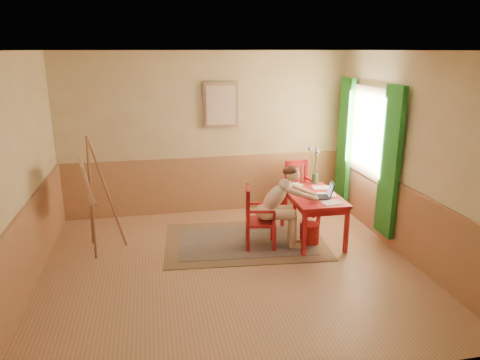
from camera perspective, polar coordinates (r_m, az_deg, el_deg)
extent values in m
cube|color=tan|center=(6.07, -1.31, -11.24)|extent=(5.00, 4.50, 0.02)
cube|color=white|center=(5.37, -1.51, 16.44)|extent=(5.00, 4.50, 0.02)
cube|color=tan|center=(7.74, -4.35, 5.91)|extent=(5.00, 0.02, 2.80)
cube|color=tan|center=(3.47, 5.19, -7.60)|extent=(5.00, 0.02, 2.80)
cube|color=tan|center=(5.70, -27.10, 0.28)|extent=(0.02, 4.50, 2.80)
cube|color=tan|center=(6.47, 21.08, 2.74)|extent=(0.02, 4.50, 2.80)
cube|color=#AC764F|center=(7.92, -4.18, -0.54)|extent=(5.00, 0.04, 1.00)
cube|color=#AC764F|center=(5.98, -25.69, -8.01)|extent=(0.04, 4.50, 1.00)
cube|color=#AC764F|center=(6.71, 20.08, -4.75)|extent=(0.04, 4.50, 1.00)
cube|color=white|center=(7.35, 16.43, 5.91)|extent=(0.02, 1.00, 1.30)
cube|color=#9E7759|center=(7.34, 16.29, 5.91)|extent=(0.03, 1.12, 1.42)
cube|color=green|center=(6.71, 18.73, 2.12)|extent=(0.08, 0.45, 2.20)
cube|color=green|center=(8.06, 13.27, 4.85)|extent=(0.08, 0.45, 2.20)
cube|color=#9E7759|center=(7.65, -2.50, 9.61)|extent=(0.60, 0.04, 0.76)
cube|color=beige|center=(7.62, -2.47, 9.58)|extent=(0.50, 0.02, 0.66)
cube|color=#8C7251|center=(6.81, 0.68, -7.88)|extent=(2.53, 1.80, 0.01)
cube|color=black|center=(6.80, 0.68, -7.82)|extent=(2.10, 1.37, 0.01)
cube|color=#B11E22|center=(6.75, 9.42, -2.01)|extent=(0.74, 1.21, 0.04)
cube|color=#B11E22|center=(6.77, 9.40, -2.57)|extent=(0.64, 1.11, 0.10)
cube|color=#B11E22|center=(6.29, 8.26, -6.87)|extent=(0.06, 0.06, 0.68)
cube|color=#B11E22|center=(6.51, 13.52, -6.35)|extent=(0.06, 0.06, 0.68)
cube|color=#B11E22|center=(7.27, 5.51, -3.50)|extent=(0.06, 0.06, 0.68)
cube|color=#B11E22|center=(7.46, 10.14, -3.16)|extent=(0.06, 0.06, 0.68)
cube|color=#B11E22|center=(6.50, 2.68, -5.40)|extent=(0.49, 0.48, 0.04)
cube|color=#B11E22|center=(6.40, 1.05, -7.73)|extent=(0.05, 0.05, 0.37)
cube|color=#B11E22|center=(6.43, 4.45, -7.69)|extent=(0.05, 0.05, 0.37)
cube|color=#B11E22|center=(6.73, 0.95, -6.48)|extent=(0.05, 0.05, 0.37)
cube|color=#B11E22|center=(6.76, 4.17, -6.45)|extent=(0.05, 0.05, 0.37)
cube|color=#B11E22|center=(6.22, 1.07, -3.69)|extent=(0.05, 0.05, 0.51)
cube|color=#B11E22|center=(6.56, 0.97, -2.61)|extent=(0.05, 0.05, 0.51)
cube|color=#B11E22|center=(6.32, 1.03, -1.21)|extent=(0.12, 0.41, 0.06)
cube|color=#B11E22|center=(6.31, 1.04, -3.53)|extent=(0.03, 0.05, 0.41)
cube|color=#B11E22|center=(6.40, 1.02, -3.25)|extent=(0.03, 0.05, 0.41)
cube|color=#B11E22|center=(6.48, 0.99, -2.98)|extent=(0.03, 0.05, 0.41)
cube|color=#B11E22|center=(6.25, 2.80, -4.11)|extent=(0.38, 0.11, 0.03)
cube|color=#B11E22|center=(6.30, 4.43, -4.96)|extent=(0.04, 0.04, 0.20)
cube|color=#B11E22|center=(6.59, 2.61, -3.01)|extent=(0.38, 0.11, 0.03)
cube|color=#B11E22|center=(6.63, 4.15, -3.83)|extent=(0.04, 0.04, 0.20)
cube|color=#B11E22|center=(7.79, 7.73, -1.69)|extent=(0.45, 0.47, 0.04)
cube|color=#B11E22|center=(7.96, 5.90, -2.85)|extent=(0.05, 0.05, 0.38)
cube|color=#B11E22|center=(7.62, 7.00, -3.77)|extent=(0.05, 0.05, 0.38)
cube|color=#B11E22|center=(8.10, 8.30, -2.59)|extent=(0.05, 0.05, 0.38)
cube|color=#B11E22|center=(7.77, 9.49, -3.48)|extent=(0.05, 0.05, 0.38)
cube|color=#B11E22|center=(7.81, 6.00, 0.56)|extent=(0.05, 0.05, 0.52)
cube|color=#B11E22|center=(7.95, 8.45, 0.77)|extent=(0.05, 0.05, 0.52)
cube|color=#B11E22|center=(7.82, 7.30, 2.29)|extent=(0.42, 0.08, 0.06)
cube|color=#B11E22|center=(7.85, 6.60, 0.51)|extent=(0.04, 0.03, 0.42)
cube|color=#B11E22|center=(7.88, 7.23, 0.57)|extent=(0.04, 0.03, 0.42)
cube|color=#B11E22|center=(7.92, 7.86, 0.62)|extent=(0.04, 0.03, 0.42)
cube|color=#B11E22|center=(7.65, 6.54, -0.19)|extent=(0.07, 0.39, 0.03)
cube|color=#B11E22|center=(7.52, 7.06, -1.33)|extent=(0.04, 0.04, 0.21)
cube|color=#B11E22|center=(7.80, 9.03, 0.03)|extent=(0.07, 0.39, 0.03)
cube|color=#B11E22|center=(7.67, 9.58, -1.09)|extent=(0.04, 0.04, 0.21)
ellipsoid|color=beige|center=(6.46, 3.18, -4.10)|extent=(0.34, 0.39, 0.22)
cylinder|color=beige|center=(6.40, 5.07, -4.44)|extent=(0.45, 0.23, 0.15)
cylinder|color=beige|center=(6.56, 4.92, -3.90)|extent=(0.45, 0.23, 0.15)
cylinder|color=beige|center=(6.52, 6.83, -6.53)|extent=(0.13, 0.13, 0.49)
cylinder|color=beige|center=(6.68, 6.63, -5.95)|extent=(0.13, 0.13, 0.49)
cube|color=beige|center=(6.63, 7.29, -8.44)|extent=(0.22, 0.12, 0.07)
cube|color=beige|center=(6.78, 7.09, -7.82)|extent=(0.22, 0.12, 0.07)
ellipsoid|color=beige|center=(6.40, 4.51, -2.27)|extent=(0.52, 0.36, 0.52)
ellipsoid|color=beige|center=(6.36, 5.86, -0.67)|extent=(0.25, 0.32, 0.18)
sphere|color=beige|center=(6.32, 6.82, 0.72)|extent=(0.23, 0.23, 0.20)
ellipsoid|color=#4C2717|center=(6.31, 6.66, 1.21)|extent=(0.22, 0.22, 0.14)
sphere|color=#4C2717|center=(6.30, 5.96, 1.12)|extent=(0.12, 0.12, 0.10)
cylinder|color=beige|center=(6.25, 6.83, -1.51)|extent=(0.23, 0.14, 0.15)
cylinder|color=beige|center=(6.33, 8.76, -2.14)|extent=(0.29, 0.09, 0.17)
sphere|color=beige|center=(6.26, 7.68, -1.81)|extent=(0.10, 0.10, 0.09)
sphere|color=beige|center=(6.39, 9.82, -2.45)|extent=(0.08, 0.08, 0.07)
cylinder|color=beige|center=(6.52, 6.51, -0.73)|extent=(0.22, 0.10, 0.15)
cylinder|color=beige|center=(6.56, 8.41, -1.45)|extent=(0.29, 0.18, 0.17)
sphere|color=beige|center=(6.55, 7.29, -0.97)|extent=(0.10, 0.10, 0.09)
sphere|color=beige|center=(6.57, 9.53, -1.92)|extent=(0.08, 0.08, 0.07)
cube|color=#1E2338|center=(6.61, 9.98, -2.16)|extent=(0.35, 0.28, 0.02)
cube|color=#2D3342|center=(6.61, 9.98, -2.12)|extent=(0.31, 0.23, 0.00)
cube|color=#1E2338|center=(6.61, 11.62, -1.21)|extent=(0.11, 0.24, 0.21)
cube|color=#99BFF2|center=(6.61, 11.52, -1.24)|extent=(0.09, 0.19, 0.17)
cube|color=white|center=(6.44, 11.71, -2.82)|extent=(0.31, 0.24, 0.00)
cube|color=white|center=(7.09, 10.45, -0.96)|extent=(0.31, 0.24, 0.00)
cube|color=white|center=(7.14, 6.92, -0.66)|extent=(0.33, 0.28, 0.00)
cube|color=white|center=(6.76, 11.05, -1.84)|extent=(0.32, 0.27, 0.00)
cylinder|color=#3F724C|center=(7.28, 9.65, 0.18)|extent=(0.11, 0.11, 0.16)
cylinder|color=#3F7233|center=(7.25, 9.32, 2.33)|extent=(0.09, 0.12, 0.42)
sphere|color=#728CD8|center=(7.23, 8.98, 4.03)|extent=(0.07, 0.07, 0.06)
cylinder|color=#3F7233|center=(7.16, 9.75, 2.23)|extent=(0.05, 0.10, 0.44)
sphere|color=pink|center=(7.06, 9.84, 3.88)|extent=(0.05, 0.05, 0.04)
cylinder|color=#3F7233|center=(7.24, 9.73, 1.91)|extent=(0.02, 0.05, 0.33)
sphere|color=pink|center=(7.22, 9.78, 3.20)|extent=(0.06, 0.06, 0.05)
cylinder|color=#3F7233|center=(7.15, 9.78, 2.07)|extent=(0.05, 0.14, 0.41)
sphere|color=#728CD8|center=(7.04, 9.90, 3.55)|extent=(0.07, 0.07, 0.06)
cylinder|color=#3F7233|center=(7.27, 9.85, 2.12)|extent=(0.08, 0.10, 0.37)
sphere|color=pink|center=(7.28, 10.03, 3.60)|extent=(0.06, 0.06, 0.05)
cylinder|color=#3F7233|center=(7.24, 9.80, 2.10)|extent=(0.05, 0.06, 0.37)
sphere|color=pink|center=(7.23, 9.93, 3.58)|extent=(0.06, 0.06, 0.05)
cylinder|color=#3F7233|center=(7.27, 9.80, 2.34)|extent=(0.06, 0.12, 0.42)
sphere|color=#728CD8|center=(7.28, 9.92, 4.05)|extent=(0.06, 0.06, 0.05)
cylinder|color=red|center=(6.78, 8.93, -6.82)|extent=(0.38, 0.38, 0.31)
cylinder|color=#8E5A3C|center=(6.44, -18.56, -2.22)|extent=(0.04, 0.31, 1.69)
cylinder|color=#8E5A3C|center=(6.70, -18.74, -1.52)|extent=(0.14, 0.30, 1.69)
cylinder|color=#8E5A3C|center=(6.58, -16.68, -1.65)|extent=(0.44, 0.11, 1.69)
cylinder|color=#8E5A3C|center=(6.59, -18.79, -2.45)|extent=(0.12, 0.47, 0.03)
cube|color=#8E5A3C|center=(6.59, -18.32, -2.40)|extent=(0.15, 0.51, 0.03)
cube|color=#9E7759|center=(6.50, -19.22, 0.00)|extent=(0.27, 0.76, 0.56)
cube|color=beige|center=(6.50, -19.06, 0.02)|extent=(0.22, 0.68, 0.49)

